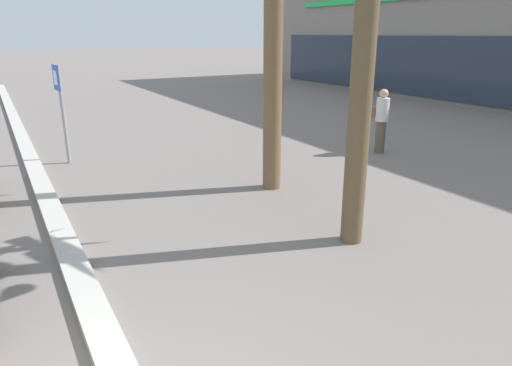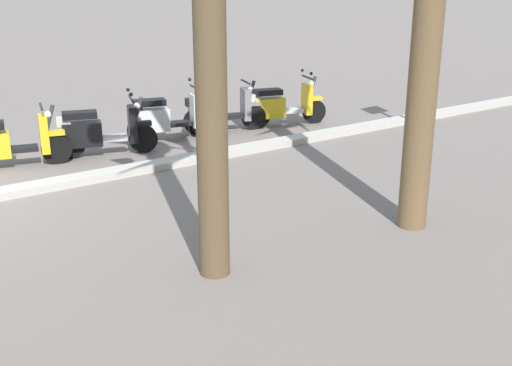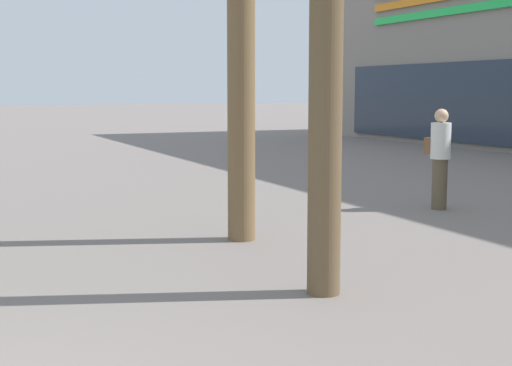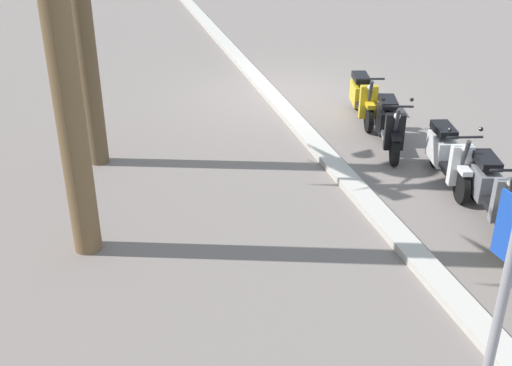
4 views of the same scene
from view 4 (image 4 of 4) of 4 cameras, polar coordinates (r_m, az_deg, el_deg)
name	(u,v)px [view 4 (image 4 of 4)]	position (r m, az deg, el deg)	size (l,w,h in m)	color
ground_plane	(286,96)	(14.58, 2.74, 7.84)	(200.00, 200.00, 0.00)	slate
curb_strip	(271,95)	(14.46, 1.38, 7.95)	(60.00, 0.36, 0.12)	#BCB7AD
scooter_grey_mid_rear	(489,188)	(10.01, 20.29, -0.40)	(1.74, 0.75, 1.04)	black
scooter_white_second_in_line	(447,154)	(10.92, 16.82, 2.48)	(1.79, 0.70, 1.17)	black
scooter_black_gap_after_mid	(389,124)	(11.97, 11.87, 5.23)	(1.76, 0.80, 1.17)	black
scooter_yellow_last_in_row	(362,97)	(13.35, 9.56, 7.68)	(1.79, 0.72, 1.04)	black
crossing_sign	(504,299)	(5.77, 21.48, -9.71)	(0.60, 0.14, 2.40)	#939399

